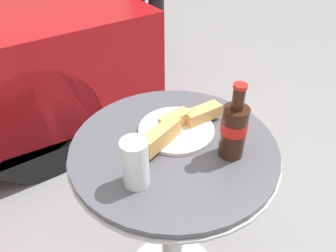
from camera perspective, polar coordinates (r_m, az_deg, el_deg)
name	(u,v)px	position (r m, az deg, el deg)	size (l,w,h in m)	color
bistro_table	(173,195)	(1.14, 0.91, -11.85)	(0.63, 0.63, 0.77)	#B7B7BC
cola_bottle_left	(234,129)	(0.91, 11.39, -0.47)	(0.07, 0.07, 0.23)	#33190F
drinking_glass	(135,165)	(0.83, -5.70, -6.72)	(0.07, 0.07, 0.14)	black
lunch_plate_near	(177,127)	(1.01, 1.64, -0.19)	(0.32, 0.24, 0.07)	silver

